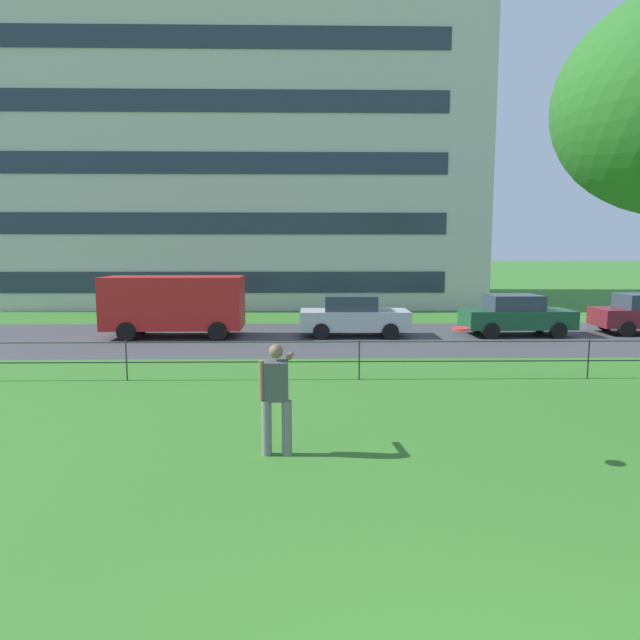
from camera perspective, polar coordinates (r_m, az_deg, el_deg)
The scene contains 8 objects.
street_strip at distance 20.53m, azimuth 2.39°, elevation -1.81°, with size 80.00×7.82×0.01m, color #424247.
park_fence at distance 13.95m, azimuth 4.04°, elevation -3.34°, with size 34.69×0.04×1.00m.
person_thrower at distance 8.84m, azimuth -4.47°, elevation -7.68°, with size 0.53×0.77×1.78m.
frisbee at distance 8.54m, azimuth 14.18°, elevation -0.86°, with size 0.35×0.35×0.04m.
panel_van_far_right at distance 21.23m, azimuth -14.60°, elevation 1.71°, with size 5.03×2.17×2.24m.
car_silver_right at distance 20.77m, azimuth 3.43°, elevation 0.45°, with size 4.02×1.85×1.54m.
car_dark_green_far_left at distance 22.20m, azimuth 19.35°, elevation 0.49°, with size 4.04×1.89×1.54m.
apartment_building_background at distance 38.02m, azimuth -9.86°, elevation 16.33°, with size 30.34×16.17×18.58m.
Camera 1 is at (-1.24, -1.95, 3.24)m, focal length 31.33 mm.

